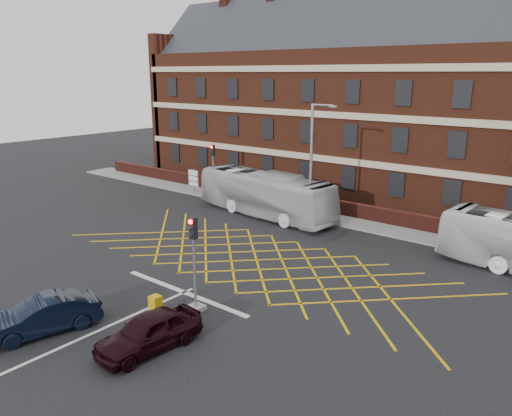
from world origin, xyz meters
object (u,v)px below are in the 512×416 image
Objects in this scene: traffic_light_near at (195,273)px; utility_cabinet at (156,305)px; car_navy at (42,316)px; bus_left at (265,194)px; direction_signs at (193,179)px; car_maroon at (149,332)px; street_lamp at (311,189)px; traffic_light_far at (213,174)px.

traffic_light_near is 5.02× the size of utility_cabinet.
bus_left is at bearing 116.09° from car_navy.
utility_cabinet is (5.93, -15.28, -1.20)m from bus_left.
utility_cabinet is (-1.07, -1.36, -1.34)m from traffic_light_near.
direction_signs reaches higher than utility_cabinet.
car_maroon is 25.06m from direction_signs.
street_lamp is 13.47m from direction_signs.
car_navy is 6.32m from traffic_light_near.
bus_left is 4.63m from street_lamp.
bus_left is at bearing -18.08° from traffic_light_far.
bus_left is 2.76× the size of car_maroon.
traffic_light_far is at bearing 78.67° from bus_left.
direction_signs is (-16.78, 18.60, 0.66)m from car_maroon.
car_maroon is at bearing -77.93° from street_lamp.
car_navy is 24.39m from traffic_light_far.
street_lamp is (0.78, 18.46, 2.06)m from car_navy.
car_navy is 4.72m from car_maroon.
traffic_light_far reaches higher than car_maroon.
utility_cabinet is (2.29, 3.90, -0.31)m from car_navy.
utility_cabinet is (-2.03, 2.01, -0.29)m from car_maroon.
traffic_light_near is (7.00, -13.92, 0.14)m from bus_left.
traffic_light_far reaches higher than utility_cabinet.
traffic_light_near is 21.93m from traffic_light_far.
car_maroon is 0.99× the size of traffic_light_near.
street_lamp is at bearing -14.89° from traffic_light_far.
car_navy reaches higher than car_maroon.
street_lamp is 3.76× the size of direction_signs.
car_maroon is 25.14m from traffic_light_far.
bus_left is 2.73× the size of traffic_light_far.
traffic_light_far is 1.75m from direction_signs.
traffic_light_near is (-0.96, 3.36, 1.04)m from car_maroon.
direction_signs reaches higher than car_maroon.
bus_left is 2.73× the size of traffic_light_near.
street_lamp is at bearing 101.06° from traffic_light_near.
direction_signs is (-12.46, 20.49, 0.64)m from car_navy.
traffic_light_near reaches higher than car_maroon.
traffic_light_near is 21.97m from direction_signs.
car_navy is at bearing -122.62° from traffic_light_near.
traffic_light_near reaches higher than utility_cabinet.
traffic_light_near reaches higher than bus_left.
car_maroon is at bearing -44.61° from utility_cabinet.
car_maroon is (4.32, 1.89, -0.02)m from car_navy.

